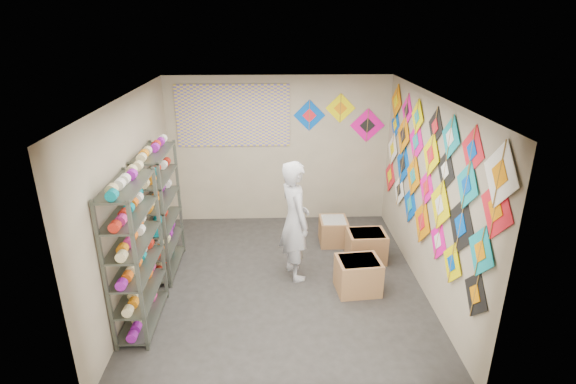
{
  "coord_description": "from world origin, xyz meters",
  "views": [
    {
      "loc": [
        -0.12,
        -5.65,
        3.64
      ],
      "look_at": [
        0.1,
        0.3,
        1.3
      ],
      "focal_mm": 28.0,
      "sensor_mm": 36.0,
      "label": 1
    }
  ],
  "objects_px": {
    "shelf_rack_front": "(135,256)",
    "carton_c": "(333,231)",
    "shopkeeper": "(295,221)",
    "carton_b": "(366,246)",
    "shelf_rack_back": "(160,212)",
    "carton_a": "(358,275)"
  },
  "relations": [
    {
      "from": "shelf_rack_front",
      "to": "shopkeeper",
      "type": "height_order",
      "value": "shelf_rack_front"
    },
    {
      "from": "shopkeeper",
      "to": "carton_c",
      "type": "height_order",
      "value": "shopkeeper"
    },
    {
      "from": "shelf_rack_back",
      "to": "carton_c",
      "type": "relative_size",
      "value": 3.79
    },
    {
      "from": "shelf_rack_back",
      "to": "shopkeeper",
      "type": "bearing_deg",
      "value": -7.3
    },
    {
      "from": "shelf_rack_front",
      "to": "shopkeeper",
      "type": "xyz_separation_m",
      "value": [
        1.97,
        1.05,
        -0.05
      ]
    },
    {
      "from": "carton_a",
      "to": "carton_b",
      "type": "distance_m",
      "value": 0.9
    },
    {
      "from": "shelf_rack_front",
      "to": "shelf_rack_back",
      "type": "height_order",
      "value": "same"
    },
    {
      "from": "carton_a",
      "to": "shelf_rack_back",
      "type": "bearing_deg",
      "value": 160.44
    },
    {
      "from": "shelf_rack_front",
      "to": "carton_c",
      "type": "height_order",
      "value": "shelf_rack_front"
    },
    {
      "from": "shelf_rack_back",
      "to": "carton_c",
      "type": "height_order",
      "value": "shelf_rack_back"
    },
    {
      "from": "shopkeeper",
      "to": "carton_a",
      "type": "relative_size",
      "value": 3.04
    },
    {
      "from": "carton_b",
      "to": "shopkeeper",
      "type": "bearing_deg",
      "value": -162.59
    },
    {
      "from": "carton_c",
      "to": "shopkeeper",
      "type": "bearing_deg",
      "value": -125.62
    },
    {
      "from": "carton_b",
      "to": "carton_c",
      "type": "relative_size",
      "value": 1.17
    },
    {
      "from": "shelf_rack_back",
      "to": "carton_b",
      "type": "relative_size",
      "value": 3.23
    },
    {
      "from": "shopkeeper",
      "to": "carton_b",
      "type": "relative_size",
      "value": 3.05
    },
    {
      "from": "carton_c",
      "to": "carton_b",
      "type": "bearing_deg",
      "value": -53.21
    },
    {
      "from": "carton_b",
      "to": "shelf_rack_front",
      "type": "bearing_deg",
      "value": -156.96
    },
    {
      "from": "shopkeeper",
      "to": "carton_b",
      "type": "xyz_separation_m",
      "value": [
        1.16,
        0.4,
        -0.66
      ]
    },
    {
      "from": "carton_b",
      "to": "carton_c",
      "type": "xyz_separation_m",
      "value": [
        -0.45,
        0.59,
        -0.02
      ]
    },
    {
      "from": "shopkeeper",
      "to": "carton_b",
      "type": "bearing_deg",
      "value": -89.87
    },
    {
      "from": "shelf_rack_front",
      "to": "carton_b",
      "type": "relative_size",
      "value": 3.23
    }
  ]
}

